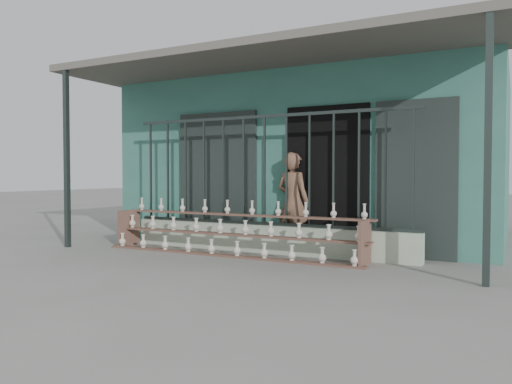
% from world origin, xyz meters
% --- Properties ---
extents(ground, '(60.00, 60.00, 0.00)m').
position_xyz_m(ground, '(0.00, 0.00, 0.00)').
color(ground, slate).
extents(workshop_building, '(7.40, 6.60, 3.21)m').
position_xyz_m(workshop_building, '(0.00, 4.23, 1.62)').
color(workshop_building, '#31685B').
rests_on(workshop_building, ground).
extents(parapet_wall, '(5.00, 0.20, 0.45)m').
position_xyz_m(parapet_wall, '(0.00, 1.30, 0.23)').
color(parapet_wall, '#ABBCA1').
rests_on(parapet_wall, ground).
extents(security_fence, '(5.00, 0.04, 1.80)m').
position_xyz_m(security_fence, '(-0.00, 1.30, 1.35)').
color(security_fence, '#283330').
rests_on(security_fence, parapet_wall).
extents(shelf_rack, '(4.50, 0.68, 0.85)m').
position_xyz_m(shelf_rack, '(-0.38, 0.89, 0.36)').
color(shelf_rack, brown).
rests_on(shelf_rack, ground).
extents(elderly_woman, '(0.67, 0.52, 1.64)m').
position_xyz_m(elderly_woman, '(0.36, 1.64, 0.82)').
color(elderly_woman, brown).
rests_on(elderly_woman, ground).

